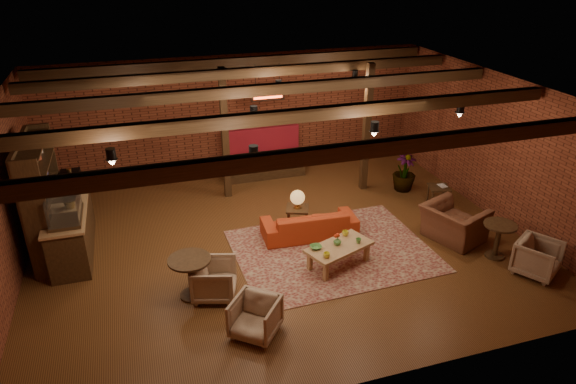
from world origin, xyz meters
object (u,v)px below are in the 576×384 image
object	(u,v)px
sofa	(309,223)
plant_tall	(409,132)
armchair_right	(455,218)
armchair_far	(538,256)
round_table_right	(498,235)
round_table_left	(190,271)
coffee_table	(338,248)
armchair_a	(214,278)
side_table_lamp	(297,201)
side_table_book	(439,188)
armchair_b	(255,315)

from	to	relation	value
sofa	plant_tall	size ratio (longest dim) A/B	0.65
sofa	armchair_right	xyz separation A→B (m)	(2.85, -1.04, 0.22)
armchair_far	round_table_right	bearing A→B (deg)	84.02
round_table_left	coffee_table	bearing A→B (deg)	2.63
armchair_far	armchair_a	bearing A→B (deg)	137.71
side_table_lamp	side_table_book	distance (m)	3.59
sofa	side_table_lamp	size ratio (longest dim) A/B	2.04
armchair_right	sofa	bearing A→B (deg)	49.16
round_table_left	armchair_b	xyz separation A→B (m)	(0.83, -1.29, -0.17)
coffee_table	plant_tall	size ratio (longest dim) A/B	0.47
side_table_lamp	plant_tall	xyz separation A→B (m)	(3.25, 1.22, 0.80)
side_table_book	plant_tall	xyz separation A→B (m)	(-0.33, 1.07, 1.07)
side_table_lamp	side_table_book	world-z (taller)	side_table_lamp
armchair_a	round_table_right	bearing A→B (deg)	-77.54
coffee_table	armchair_right	distance (m)	2.72
round_table_left	round_table_right	xyz separation A→B (m)	(5.98, -0.52, -0.03)
side_table_lamp	side_table_book	bearing A→B (deg)	2.30
side_table_lamp	round_table_right	world-z (taller)	side_table_lamp
armchair_a	round_table_right	size ratio (longest dim) A/B	1.01
coffee_table	side_table_book	size ratio (longest dim) A/B	2.48
armchair_far	plant_tall	world-z (taller)	plant_tall
armchair_right	side_table_book	xyz separation A→B (m)	(0.53, 1.43, -0.03)
armchair_a	armchair_far	bearing A→B (deg)	-84.15
coffee_table	plant_tall	world-z (taller)	plant_tall
coffee_table	side_table_lamp	size ratio (longest dim) A/B	1.46
round_table_left	plant_tall	world-z (taller)	plant_tall
round_table_right	side_table_book	bearing A→B (deg)	87.46
armchair_b	armchair_far	world-z (taller)	armchair_far
armchair_far	coffee_table	bearing A→B (deg)	126.99
sofa	side_table_lamp	bearing A→B (deg)	-48.68
round_table_right	armchair_far	size ratio (longest dim) A/B	0.98
round_table_left	plant_tall	xyz separation A→B (m)	(5.75, 2.84, 1.02)
armchair_a	armchair_right	distance (m)	5.18
round_table_left	plant_tall	bearing A→B (deg)	26.28
armchair_a	plant_tall	world-z (taller)	plant_tall
round_table_right	armchair_a	bearing A→B (deg)	175.86
armchair_a	round_table_left	bearing A→B (deg)	90.35
armchair_right	armchair_b	bearing A→B (deg)	88.29
side_table_lamp	armchair_far	size ratio (longest dim) A/B	1.30
sofa	round_table_left	distance (m)	3.04
side_table_lamp	round_table_left	bearing A→B (deg)	-147.05
coffee_table	round_table_right	distance (m)	3.21
armchair_right	plant_tall	bearing A→B (deg)	-25.53
side_table_book	round_table_right	size ratio (longest dim) A/B	0.78
sofa	armchair_right	distance (m)	3.04
armchair_right	round_table_right	world-z (taller)	armchair_right
coffee_table	round_table_left	distance (m)	2.84
coffee_table	armchair_a	world-z (taller)	armchair_a
sofa	armchair_a	xyz separation A→B (m)	(-2.30, -1.49, 0.08)
sofa	side_table_lamp	distance (m)	0.55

